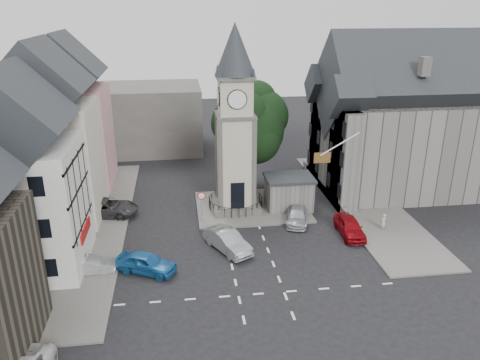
{
  "coord_description": "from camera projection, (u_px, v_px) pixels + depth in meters",
  "views": [
    {
      "loc": [
        -4.78,
        -30.76,
        17.74
      ],
      "look_at": [
        0.01,
        5.0,
        3.92
      ],
      "focal_mm": 35.0,
      "sensor_mm": 36.0,
      "label": 1
    }
  ],
  "objects": [
    {
      "name": "car_west_blue",
      "position": [
        146.0,
        263.0,
        32.51
      ],
      "size": [
        4.62,
        3.41,
        1.46
      ],
      "primitive_type": "imported",
      "rotation": [
        0.0,
        0.0,
        1.12
      ],
      "color": "#1C5C9B",
      "rests_on": "ground"
    },
    {
      "name": "backdrop_west",
      "position": [
        120.0,
        119.0,
        58.4
      ],
      "size": [
        20.0,
        10.0,
        8.0
      ],
      "primitive_type": "cube",
      "color": "#4C4944",
      "rests_on": "ground"
    },
    {
      "name": "central_island",
      "position": [
        252.0,
        207.0,
        42.97
      ],
      "size": [
        10.0,
        8.0,
        0.16
      ],
      "primitive_type": "cube",
      "color": "#595651",
      "rests_on": "ground"
    },
    {
      "name": "pavement_west",
      "position": [
        92.0,
        225.0,
        39.38
      ],
      "size": [
        6.0,
        30.0,
        0.14
      ],
      "primitive_type": "cube",
      "color": "#595651",
      "rests_on": "ground"
    },
    {
      "name": "car_island_silver",
      "position": [
        227.0,
        241.0,
        35.4
      ],
      "size": [
        3.63,
        4.88,
        1.54
      ],
      "primitive_type": "imported",
      "rotation": [
        0.0,
        0.0,
        0.49
      ],
      "color": "#979CA0",
      "rests_on": "ground"
    },
    {
      "name": "car_west_grey",
      "position": [
        106.0,
        207.0,
        41.11
      ],
      "size": [
        5.94,
        3.52,
        1.55
      ],
      "primitive_type": "imported",
      "rotation": [
        0.0,
        0.0,
        1.39
      ],
      "color": "#333235",
      "rests_on": "ground"
    },
    {
      "name": "pedestrian",
      "position": [
        383.0,
        222.0,
        38.42
      ],
      "size": [
        0.65,
        0.61,
        1.5
      ],
      "primitive_type": "imported",
      "rotation": [
        0.0,
        0.0,
        3.78
      ],
      "color": "beige",
      "rests_on": "ground"
    },
    {
      "name": "clock_tower",
      "position": [
        235.0,
        122.0,
        39.9
      ],
      "size": [
        4.86,
        4.86,
        16.25
      ],
      "color": "#4C4944",
      "rests_on": "ground"
    },
    {
      "name": "car_west_silver",
      "position": [
        88.0,
        265.0,
        32.41
      ],
      "size": [
        3.81,
        1.59,
        1.23
      ],
      "primitive_type": "imported",
      "rotation": [
        0.0,
        0.0,
        1.65
      ],
      "color": "#A4A7AC",
      "rests_on": "ground"
    },
    {
      "name": "terrace_pink",
      "position": [
        69.0,
        123.0,
        45.94
      ],
      "size": [
        8.1,
        7.6,
        12.8
      ],
      "color": "pink",
      "rests_on": "ground"
    },
    {
      "name": "east_boundary_wall",
      "position": [
        326.0,
        191.0,
        45.64
      ],
      "size": [
        0.4,
        16.0,
        0.9
      ],
      "primitive_type": "cube",
      "color": "#5D5A56",
      "rests_on": "ground"
    },
    {
      "name": "east_building",
      "position": [
        391.0,
        128.0,
        45.28
      ],
      "size": [
        14.4,
        11.4,
        12.6
      ],
      "color": "#5D5A56",
      "rests_on": "ground"
    },
    {
      "name": "road_markings",
      "position": [
        261.0,
        294.0,
        30.31
      ],
      "size": [
        20.0,
        8.0,
        0.01
      ],
      "primitive_type": "cube",
      "color": "silver",
      "rests_on": "ground"
    },
    {
      "name": "warning_sign_post",
      "position": [
        202.0,
        201.0,
        39.31
      ],
      "size": [
        0.7,
        0.19,
        2.85
      ],
      "color": "black",
      "rests_on": "ground"
    },
    {
      "name": "ground",
      "position": [
        249.0,
        252.0,
        35.41
      ],
      "size": [
        120.0,
        120.0,
        0.0
      ],
      "primitive_type": "plane",
      "color": "black",
      "rests_on": "ground"
    },
    {
      "name": "car_east_red",
      "position": [
        350.0,
        227.0,
        37.71
      ],
      "size": [
        1.84,
        4.34,
        1.46
      ],
      "primitive_type": "imported",
      "rotation": [
        0.0,
        0.0,
        -0.03
      ],
      "color": "maroon",
      "rests_on": "ground"
    },
    {
      "name": "car_island_east",
      "position": [
        297.0,
        216.0,
        39.96
      ],
      "size": [
        2.79,
        4.5,
        1.22
      ],
      "primitive_type": "imported",
      "rotation": [
        0.0,
        0.0,
        -0.28
      ],
      "color": "#B3B4BB",
      "rests_on": "ground"
    },
    {
      "name": "stone_shelter",
      "position": [
        289.0,
        192.0,
        42.39
      ],
      "size": [
        4.3,
        3.3,
        3.08
      ],
      "color": "#5D5A56",
      "rests_on": "ground"
    },
    {
      "name": "terrace_tudor",
      "position": [
        21.0,
        186.0,
        31.27
      ],
      "size": [
        8.1,
        7.6,
        12.0
      ],
      "color": "silver",
      "rests_on": "ground"
    },
    {
      "name": "flagpole",
      "position": [
        340.0,
        144.0,
        37.6
      ],
      "size": [
        3.68,
        0.1,
        2.74
      ],
      "color": "white",
      "rests_on": "ground"
    },
    {
      "name": "pavement_east",
      "position": [
        361.0,
        201.0,
        44.27
      ],
      "size": [
        6.0,
        26.0,
        0.14
      ],
      "primitive_type": "cube",
      "color": "#595651",
      "rests_on": "ground"
    },
    {
      "name": "terrace_cream",
      "position": [
        49.0,
        146.0,
        38.53
      ],
      "size": [
        8.1,
        7.6,
        12.8
      ],
      "color": "beige",
      "rests_on": "ground"
    },
    {
      "name": "town_tree",
      "position": [
        249.0,
        120.0,
        45.19
      ],
      "size": [
        7.2,
        7.2,
        10.8
      ],
      "color": "black",
      "rests_on": "ground"
    }
  ]
}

